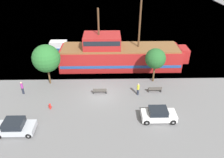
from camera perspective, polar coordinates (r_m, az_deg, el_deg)
ground_plane at (r=28.65m, az=-2.73°, el=-4.15°), size 160.00×160.00×0.00m
water_surface at (r=69.41m, az=-1.94°, el=17.26°), size 80.00×80.00×0.00m
pirate_ship at (r=34.69m, az=1.80°, el=6.36°), size 19.98×4.94×10.31m
moored_boat_dockside at (r=41.52m, az=-13.11°, el=7.93°), size 7.45×2.17×2.05m
parked_car_curb_front at (r=24.86m, az=12.05°, el=-9.07°), size 3.81×1.81×1.53m
parked_car_curb_mid at (r=25.01m, az=-23.92°, el=-11.33°), size 3.84×1.99×1.49m
fire_hydrant at (r=27.07m, az=-15.90°, el=-6.81°), size 0.42×0.25×0.76m
bench_promenade_east at (r=29.47m, az=11.14°, el=-2.64°), size 1.76×0.45×0.85m
bench_promenade_west at (r=28.66m, az=-3.20°, el=-3.08°), size 1.79×0.45×0.85m
pedestrian_walking_near at (r=30.65m, az=-22.41°, el=-2.12°), size 0.32×0.32×1.80m
pedestrian_walking_far at (r=28.38m, az=6.82°, el=-2.63°), size 0.32×0.32×1.70m
tree_row_east at (r=30.43m, az=-16.80°, el=5.16°), size 3.74×3.74×5.75m
tree_row_mideast at (r=30.36m, az=11.27°, el=5.24°), size 2.81×2.81×5.00m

